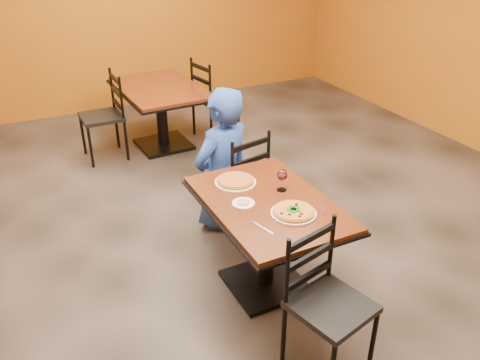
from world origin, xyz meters
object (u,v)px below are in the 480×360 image
plate_main (293,213)px  wine_glass (282,179)px  table_main (267,224)px  side_plate (243,203)px  chair_main_far (236,180)px  diner (222,158)px  chair_main_near (331,307)px  table_second (161,102)px  pizza_far (235,180)px  plate_far (235,182)px  chair_second_right (215,98)px  chair_second_left (101,117)px  pizza_main (294,211)px

plate_main → wine_glass: bearing=73.1°
table_main → side_plate: bearing=166.9°
table_main → wine_glass: 0.34m
chair_main_far → diner: 0.22m
chair_main_near → chair_main_far: bearing=69.2°
table_second → pizza_far: pizza_far is taller
plate_far → chair_second_right: bearing=69.1°
diner → table_second: bearing=-110.5°
chair_second_right → chair_second_left: bearing=80.5°
wine_glass → plate_main: bearing=-106.9°
diner → plate_main: diner is taller
diner → wine_glass: diner is taller
plate_far → pizza_far: 0.02m
chair_second_right → pizza_far: (-0.95, -2.51, 0.27)m
chair_main_near → pizza_main: (0.11, 0.62, 0.30)m
table_second → side_plate: size_ratio=8.56×
chair_main_near → pizza_far: (-0.05, 1.19, 0.30)m
diner → plate_main: size_ratio=4.14×
chair_second_left → plate_far: size_ratio=3.18×
chair_second_left → side_plate: size_ratio=6.16×
plate_main → diner: bearing=88.8°
chair_main_near → plate_main: (0.11, 0.62, 0.28)m
chair_main_near → chair_main_far: (0.21, 1.70, 0.00)m
chair_second_right → wine_glass: bearing=156.2°
chair_second_right → pizza_far: size_ratio=3.57×
table_second → wine_glass: bearing=-89.9°
table_main → side_plate: (-0.17, 0.04, 0.20)m
table_main → plate_far: 0.41m
table_main → pizza_main: size_ratio=4.33×
table_main → diner: (0.10, 0.98, 0.09)m
pizza_far → chair_main_far: bearing=63.1°
plate_main → pizza_main: (0.00, 0.00, 0.02)m
chair_main_far → chair_second_right: bearing=-121.4°
table_main → chair_second_left: bearing=100.8°
chair_second_left → pizza_main: (0.62, -3.07, 0.28)m
plate_far → wine_glass: wine_glass is taller
diner → pizza_main: 1.21m
plate_main → plate_far: (-0.16, 0.57, 0.00)m
table_main → side_plate: side_plate is taller
chair_second_left → wine_glass: 2.87m
chair_main_far → plate_far: chair_main_far is taller
chair_main_far → side_plate: chair_main_far is taller
side_plate → chair_second_left: bearing=97.5°
table_second → chair_main_near: bearing=-93.1°
chair_second_left → chair_main_near: bearing=7.1°
table_second → pizza_main: (-0.09, -3.07, 0.21)m
side_plate → wine_glass: 0.35m
chair_main_near → pizza_main: 0.70m
pizza_main → chair_main_far: bearing=84.5°
table_main → plate_far: plate_far is taller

